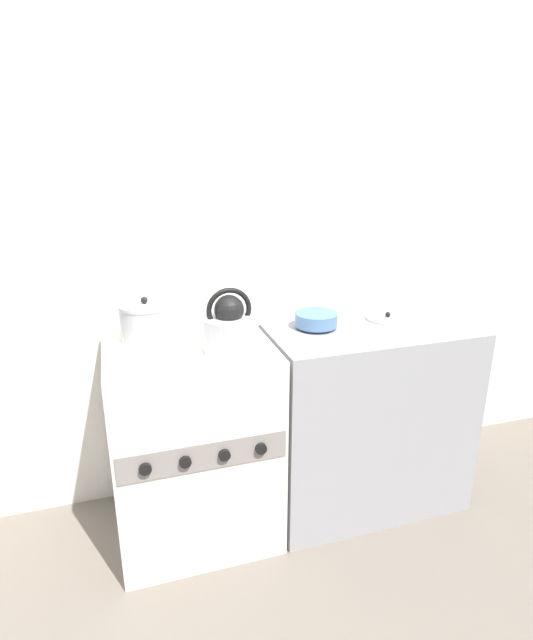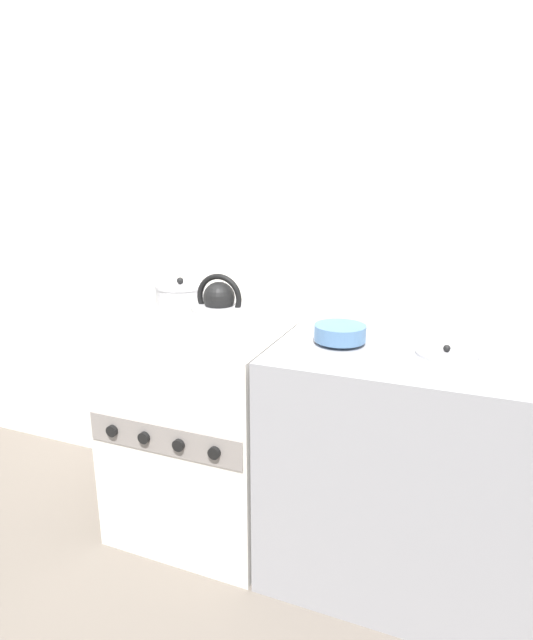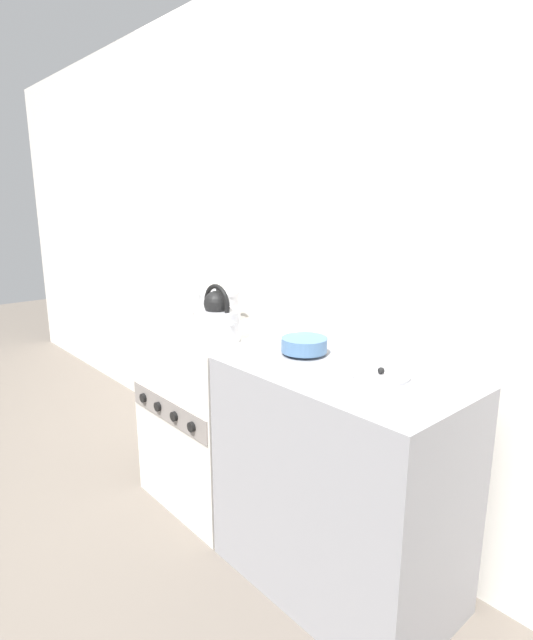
# 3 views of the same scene
# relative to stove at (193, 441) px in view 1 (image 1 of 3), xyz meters

# --- Properties ---
(ground_plane) EXTENTS (12.00, 12.00, 0.00)m
(ground_plane) POSITION_rel_stove_xyz_m (0.00, -0.28, -0.44)
(ground_plane) COLOR #70665B
(wall_back) EXTENTS (7.00, 0.06, 2.50)m
(wall_back) POSITION_rel_stove_xyz_m (0.00, 0.35, 0.81)
(wall_back) COLOR silver
(wall_back) RESTS_ON ground_plane
(stove) EXTENTS (0.65, 0.58, 0.87)m
(stove) POSITION_rel_stove_xyz_m (0.00, 0.00, 0.00)
(stove) COLOR silver
(stove) RESTS_ON ground_plane
(counter) EXTENTS (0.90, 0.52, 0.88)m
(counter) POSITION_rel_stove_xyz_m (0.79, -0.02, 0.00)
(counter) COLOR #99999E
(counter) RESTS_ON ground_plane
(kettle) EXTENTS (0.25, 0.21, 0.25)m
(kettle) POSITION_rel_stove_xyz_m (0.15, -0.10, 0.53)
(kettle) COLOR silver
(kettle) RESTS_ON stove
(cooking_pot) EXTENTS (0.21, 0.21, 0.18)m
(cooking_pot) POSITION_rel_stove_xyz_m (-0.15, 0.12, 0.51)
(cooking_pot) COLOR #B2B2B7
(cooking_pot) RESTS_ON stove
(enamel_bowl) EXTENTS (0.18, 0.18, 0.07)m
(enamel_bowl) POSITION_rel_stove_xyz_m (0.56, 0.03, 0.48)
(enamel_bowl) COLOR #4C729E
(enamel_bowl) RESTS_ON counter
(loose_pot_lid) EXTENTS (0.20, 0.20, 0.03)m
(loose_pot_lid) POSITION_rel_stove_xyz_m (0.91, 0.04, 0.45)
(loose_pot_lid) COLOR #B2B2B7
(loose_pot_lid) RESTS_ON counter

